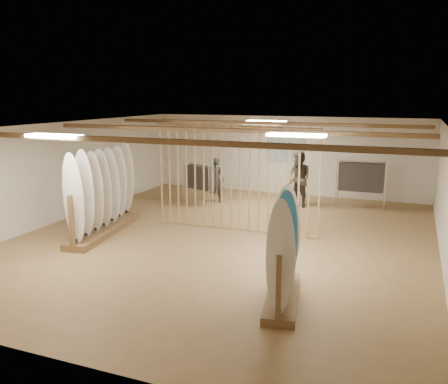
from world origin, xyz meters
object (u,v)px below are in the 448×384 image
at_px(clothing_rack_a, 200,177).
at_px(shopper_a, 216,177).
at_px(clothing_rack_b, 361,177).
at_px(rack_left, 103,205).
at_px(rack_right, 283,265).
at_px(shopper_b, 299,175).

height_order(clothing_rack_a, shopper_a, shopper_a).
bearing_deg(clothing_rack_b, shopper_a, -170.22).
bearing_deg(rack_left, rack_right, -32.04).
height_order(rack_left, shopper_a, rack_left).
distance_m(clothing_rack_b, shopper_a, 4.68).
bearing_deg(shopper_a, rack_right, 120.55).
xyz_separation_m(rack_left, rack_right, (5.39, -2.30, -0.10)).
xyz_separation_m(clothing_rack_b, shopper_a, (-4.61, -0.79, -0.16)).
height_order(rack_left, clothing_rack_b, rack_left).
xyz_separation_m(rack_left, shopper_a, (1.28, 4.51, 0.09)).
distance_m(rack_right, shopper_a, 7.96).
relative_size(clothing_rack_b, shopper_b, 0.77).
height_order(clothing_rack_a, shopper_b, shopper_b).
xyz_separation_m(rack_left, clothing_rack_b, (5.89, 5.30, 0.25)).
distance_m(rack_right, clothing_rack_a, 7.88).
xyz_separation_m(clothing_rack_a, shopper_a, (0.43, 0.37, -0.01)).
distance_m(rack_right, clothing_rack_b, 7.62).
xyz_separation_m(rack_right, clothing_rack_a, (-4.54, 6.44, 0.20)).
bearing_deg(shopper_b, clothing_rack_a, -142.64).
xyz_separation_m(clothing_rack_b, shopper_b, (-1.87, -0.44, 0.00)).
relative_size(clothing_rack_b, shopper_a, 0.91).
bearing_deg(rack_left, clothing_rack_b, 33.04).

